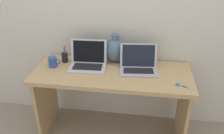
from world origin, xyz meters
name	(u,v)px	position (x,y,z in m)	size (l,w,h in m)	color
ground_plane	(112,131)	(0.00, 0.00, 0.00)	(6.00, 6.00, 0.00)	gray
back_wall	(117,14)	(0.00, 0.33, 1.20)	(4.40, 0.04, 2.40)	beige
desk	(112,86)	(0.00, 0.00, 0.58)	(1.48, 0.59, 0.74)	tan
laptop_left	(88,60)	(-0.25, 0.08, 0.81)	(0.36, 0.26, 0.25)	silver
laptop_right	(138,64)	(0.24, 0.08, 0.80)	(0.37, 0.27, 0.24)	#B2B2B7
green_vase	(115,50)	(0.00, 0.23, 0.86)	(0.20, 0.20, 0.29)	slate
coffee_mug	(53,62)	(-0.58, 0.03, 0.79)	(0.12, 0.08, 0.10)	#335199
pen_cup	(65,57)	(-0.50, 0.14, 0.79)	(0.06, 0.06, 0.18)	black
scissors	(181,86)	(0.61, -0.16, 0.74)	(0.14, 0.09, 0.01)	#B7B7BC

